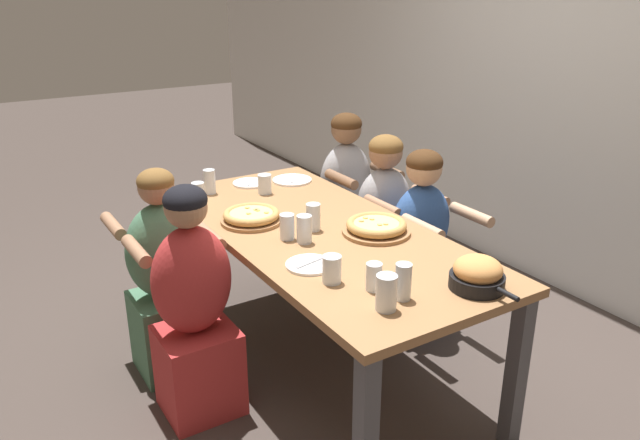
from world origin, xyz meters
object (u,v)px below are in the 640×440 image
drinking_glass_g (386,294)px  diner_far_midleft (383,230)px  drinking_glass_c (332,269)px  drinking_glass_d (304,231)px  pizza_board_main (251,216)px  drinking_glass_e (265,184)px  diner_far_left (345,206)px  drinking_glass_h (287,228)px  drinking_glass_j (198,194)px  drinking_glass_f (374,279)px  skillet_bowl (478,274)px  empty_plate_b (292,180)px  drinking_glass_b (403,284)px  empty_plate_a (310,265)px  empty_plate_c (250,183)px  diner_near_midleft (165,283)px  diner_far_center (419,250)px  diner_near_center (194,314)px  drinking_glass_a (313,219)px  drinking_glass_i (210,183)px  pizza_board_second (376,227)px

drinking_glass_g → diner_far_midleft: 1.49m
drinking_glass_c → drinking_glass_d: (-0.41, 0.11, 0.00)m
pizza_board_main → diner_far_midleft: bearing=96.0°
drinking_glass_e → diner_far_left: size_ratio=0.10×
drinking_glass_h → diner_far_left: bearing=132.3°
drinking_glass_d → drinking_glass_e: size_ratio=1.19×
drinking_glass_j → drinking_glass_f: bearing=9.1°
drinking_glass_j → skillet_bowl: bearing=20.5°
pizza_board_main → empty_plate_b: 0.70m
drinking_glass_b → drinking_glass_c: size_ratio=1.27×
empty_plate_a → drinking_glass_d: 0.26m
drinking_glass_b → drinking_glass_g: drinking_glass_b is taller
skillet_bowl → pizza_board_main: bearing=-158.4°
empty_plate_c → diner_near_midleft: diner_near_midleft is taller
drinking_glass_g → diner_far_left: bearing=150.6°
drinking_glass_e → diner_far_center: size_ratio=0.10×
empty_plate_c → diner_far_midleft: (0.47, 0.65, -0.28)m
empty_plate_b → diner_near_center: bearing=-50.8°
diner_near_center → diner_far_center: 1.34m
drinking_glass_d → drinking_glass_j: (-0.76, -0.22, -0.00)m
empty_plate_b → diner_far_midleft: bearing=46.2°
drinking_glass_a → drinking_glass_c: (0.52, -0.23, -0.00)m
drinking_glass_h → empty_plate_a: bearing=-11.6°
drinking_glass_d → drinking_glass_i: size_ratio=0.95×
pizza_board_second → drinking_glass_c: 0.56m
drinking_glass_c → drinking_glass_f: drinking_glass_c is taller
drinking_glass_f → drinking_glass_h: size_ratio=0.92×
empty_plate_a → empty_plate_c: same height
drinking_glass_a → drinking_glass_e: (-0.62, 0.05, -0.00)m
empty_plate_c → drinking_glass_h: 0.87m
drinking_glass_h → diner_far_left: 1.20m
pizza_board_second → drinking_glass_h: (-0.16, -0.40, 0.02)m
empty_plate_a → drinking_glass_c: bearing=-0.7°
pizza_board_second → empty_plate_c: (-1.01, -0.18, -0.03)m
pizza_board_main → drinking_glass_h: 0.29m
pizza_board_second → drinking_glass_b: bearing=-27.9°
drinking_glass_d → drinking_glass_f: drinking_glass_d is taller
drinking_glass_c → skillet_bowl: bearing=53.0°
drinking_glass_c → diner_far_center: bearing=119.7°
drinking_glass_c → drinking_glass_i: 1.30m
drinking_glass_a → drinking_glass_b: (0.77, -0.07, 0.01)m
drinking_glass_c → drinking_glass_i: drinking_glass_i is taller
drinking_glass_d → diner_far_midleft: 0.99m
drinking_glass_e → drinking_glass_g: bearing=-9.1°
drinking_glass_a → drinking_glass_c: 0.56m
pizza_board_main → empty_plate_a: bearing=-1.5°
empty_plate_a → drinking_glass_j: (-0.99, -0.11, 0.05)m
diner_far_midleft → drinking_glass_h: bearing=23.7°
empty_plate_b → drinking_glass_d: drinking_glass_d is taller
pizza_board_second → diner_far_midleft: bearing=139.3°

